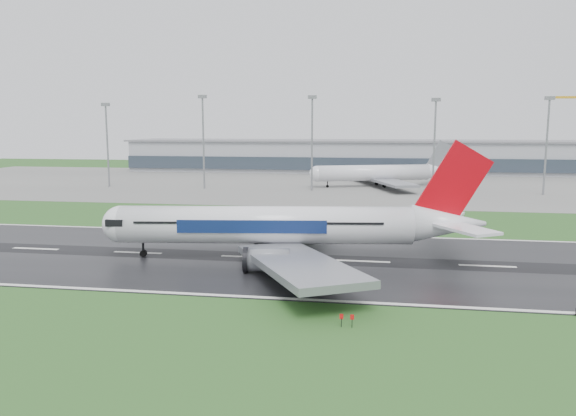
# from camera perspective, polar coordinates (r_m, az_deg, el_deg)

# --- Properties ---
(ground) EXTENTS (520.00, 520.00, 0.00)m
(ground) POSITION_cam_1_polar(r_m,az_deg,el_deg) (92.52, 7.85, -5.60)
(ground) COLOR #224E1C
(ground) RESTS_ON ground
(runway) EXTENTS (400.00, 45.00, 0.10)m
(runway) POSITION_cam_1_polar(r_m,az_deg,el_deg) (92.50, 7.85, -5.57)
(runway) COLOR black
(runway) RESTS_ON ground
(apron) EXTENTS (400.00, 130.00, 0.08)m
(apron) POSITION_cam_1_polar(r_m,az_deg,el_deg) (215.91, 8.61, 2.48)
(apron) COLOR slate
(apron) RESTS_ON ground
(terminal) EXTENTS (240.00, 36.00, 15.00)m
(terminal) POSITION_cam_1_polar(r_m,az_deg,el_deg) (275.15, 8.77, 5.32)
(terminal) COLOR gray
(terminal) RESTS_ON ground
(main_airliner) EXTENTS (72.85, 70.17, 19.28)m
(main_airliner) POSITION_cam_1_polar(r_m,az_deg,el_deg) (92.31, 0.50, 0.61)
(main_airliner) COLOR white
(main_airliner) RESTS_ON runway
(parked_airliner) EXTENTS (70.92, 68.52, 16.61)m
(parked_airliner) POSITION_cam_1_polar(r_m,az_deg,el_deg) (207.40, 9.56, 4.52)
(parked_airliner) COLOR silver
(parked_airliner) RESTS_ON apron
(floodmast_0) EXTENTS (0.64, 0.64, 29.83)m
(floodmast_0) POSITION_cam_1_polar(r_m,az_deg,el_deg) (213.77, -18.37, 6.08)
(floodmast_0) COLOR gray
(floodmast_0) RESTS_ON ground
(floodmast_1) EXTENTS (0.64, 0.64, 32.35)m
(floodmast_1) POSITION_cam_1_polar(r_m,az_deg,el_deg) (199.45, -8.84, 6.63)
(floodmast_1) COLOR gray
(floodmast_1) RESTS_ON ground
(floodmast_2) EXTENTS (0.64, 0.64, 31.87)m
(floodmast_2) POSITION_cam_1_polar(r_m,az_deg,el_deg) (191.10, 2.53, 6.57)
(floodmast_2) COLOR gray
(floodmast_2) RESTS_ON ground
(floodmast_3) EXTENTS (0.64, 0.64, 30.68)m
(floodmast_3) POSITION_cam_1_polar(r_m,az_deg,el_deg) (190.88, 15.05, 6.10)
(floodmast_3) COLOR gray
(floodmast_3) RESTS_ON ground
(floodmast_4) EXTENTS (0.64, 0.64, 30.91)m
(floodmast_4) POSITION_cam_1_polar(r_m,az_deg,el_deg) (197.72, 25.42, 5.68)
(floodmast_4) COLOR gray
(floodmast_4) RESTS_ON ground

